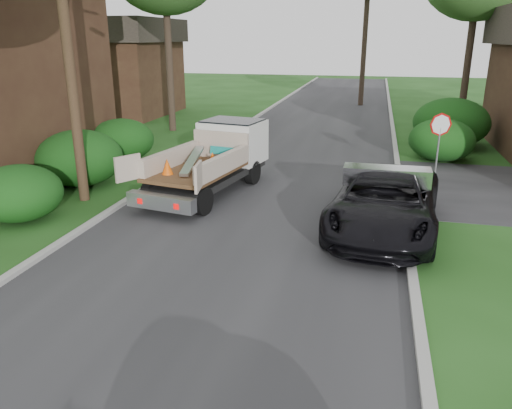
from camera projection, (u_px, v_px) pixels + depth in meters
The scene contains 14 objects.
ground at pixel (198, 297), 9.69m from camera, with size 120.00×120.00×0.00m, color #1A4313.
road at pixel (287, 170), 18.91m from camera, with size 8.00×90.00×0.02m, color #28282B.
curb_left at pixel (185, 163), 19.79m from camera, with size 0.20×90.00×0.12m, color #9E9E99.
curb_right at pixel (399, 175), 17.99m from camera, with size 0.20×90.00×0.12m, color #9E9E99.
stop_sign at pixel (440, 134), 16.28m from camera, with size 0.71×0.32×2.48m.
utility_pole at pixel (65, 23), 13.83m from camera, with size 2.42×1.25×10.00m.
house_left_far at pixel (113, 66), 31.95m from camera, with size 7.56×7.56×6.00m.
hedge_left_a at pixel (19, 193), 13.56m from camera, with size 2.34×2.34×1.53m, color #0F4111.
hedge_left_b at pixel (80, 158), 16.80m from camera, with size 2.86×2.86×1.87m, color #0F4111.
hedge_left_c at pixel (121, 140), 20.12m from camera, with size 2.60×2.60×1.70m, color #0F4111.
hedge_right_a at pixel (442, 140), 20.14m from camera, with size 2.60×2.60×1.70m, color #0F4111.
hedge_right_b at pixel (451, 123), 22.67m from camera, with size 3.38×3.38×2.21m, color #0F4111.
flatbed_truck at pixel (219, 154), 16.46m from camera, with size 3.27×5.87×2.11m.
black_pickup at pixel (385, 202), 12.82m from camera, with size 2.59×5.62×1.56m, color black.
Camera 1 is at (3.09, -8.11, 4.80)m, focal length 35.00 mm.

